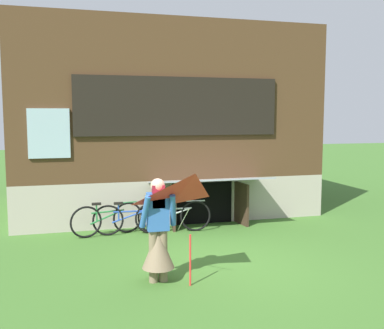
% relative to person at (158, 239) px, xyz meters
% --- Properties ---
extents(ground_plane, '(60.00, 60.00, 0.00)m').
position_rel_person_xyz_m(ground_plane, '(1.20, 0.58, -0.71)').
color(ground_plane, '#3D6B28').
extents(log_house, '(7.78, 6.07, 4.98)m').
position_rel_person_xyz_m(log_house, '(1.20, 6.05, 1.78)').
color(log_house, '#ADA393').
rests_on(log_house, ground_plane).
extents(person, '(0.61, 0.53, 1.67)m').
position_rel_person_xyz_m(person, '(0.00, 0.00, 0.00)').
color(person, '#7F6B51').
rests_on(person, ground_plane).
extents(kite, '(1.19, 1.23, 1.65)m').
position_rel_person_xyz_m(kite, '(0.45, -0.60, 0.64)').
color(kite, red).
rests_on(kite, ground_plane).
extents(bicycle_silver, '(1.68, 0.23, 0.77)m').
position_rel_person_xyz_m(bicycle_silver, '(0.94, 2.96, -0.33)').
color(bicycle_silver, black).
rests_on(bicycle_silver, ground_plane).
extents(bicycle_blue, '(1.63, 0.13, 0.74)m').
position_rel_person_xyz_m(bicycle_blue, '(-0.08, 3.01, -0.35)').
color(bicycle_blue, black).
rests_on(bicycle_blue, ground_plane).
extents(bicycle_green, '(1.63, 0.41, 0.76)m').
position_rel_person_xyz_m(bicycle_green, '(-0.56, 3.06, -0.34)').
color(bicycle_green, black).
rests_on(bicycle_green, ground_plane).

